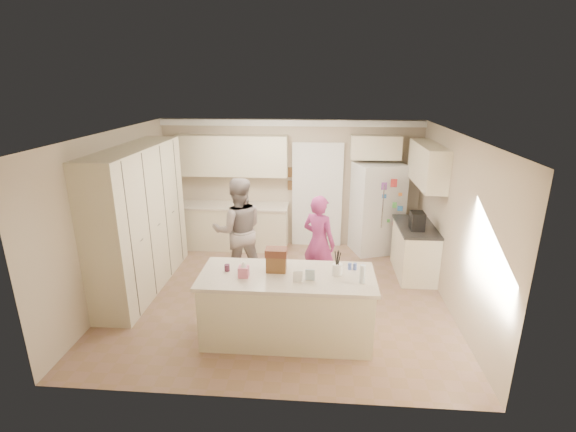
# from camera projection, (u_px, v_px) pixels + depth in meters

# --- Properties ---
(floor) EXTENTS (5.20, 4.60, 0.02)m
(floor) POSITION_uv_depth(u_px,v_px,m) (280.00, 296.00, 6.76)
(floor) COLOR #8C6856
(floor) RESTS_ON ground
(ceiling) EXTENTS (5.20, 4.60, 0.02)m
(ceiling) POSITION_uv_depth(u_px,v_px,m) (279.00, 133.00, 5.94)
(ceiling) COLOR white
(ceiling) RESTS_ON wall_back
(wall_back) EXTENTS (5.20, 0.02, 2.60)m
(wall_back) POSITION_uv_depth(u_px,v_px,m) (291.00, 184.00, 8.54)
(wall_back) COLOR #BEAC90
(wall_back) RESTS_ON ground
(wall_front) EXTENTS (5.20, 0.02, 2.60)m
(wall_front) POSITION_uv_depth(u_px,v_px,m) (258.00, 294.00, 4.16)
(wall_front) COLOR #BEAC90
(wall_front) RESTS_ON ground
(wall_left) EXTENTS (0.02, 4.60, 2.60)m
(wall_left) POSITION_uv_depth(u_px,v_px,m) (114.00, 216.00, 6.54)
(wall_left) COLOR #BEAC90
(wall_left) RESTS_ON ground
(wall_right) EXTENTS (0.02, 4.60, 2.60)m
(wall_right) POSITION_uv_depth(u_px,v_px,m) (455.00, 224.00, 6.16)
(wall_right) COLOR #BEAC90
(wall_right) RESTS_ON ground
(crown_back) EXTENTS (5.20, 0.08, 0.12)m
(crown_back) POSITION_uv_depth(u_px,v_px,m) (290.00, 123.00, 8.11)
(crown_back) COLOR white
(crown_back) RESTS_ON wall_back
(pantry_bank) EXTENTS (0.60, 2.60, 2.35)m
(pantry_bank) POSITION_uv_depth(u_px,v_px,m) (140.00, 220.00, 6.75)
(pantry_bank) COLOR beige
(pantry_bank) RESTS_ON floor
(back_base_cab) EXTENTS (2.20, 0.60, 0.88)m
(back_base_cab) POSITION_uv_depth(u_px,v_px,m) (234.00, 227.00, 8.60)
(back_base_cab) COLOR beige
(back_base_cab) RESTS_ON floor
(back_countertop) EXTENTS (2.24, 0.63, 0.04)m
(back_countertop) POSITION_uv_depth(u_px,v_px,m) (233.00, 206.00, 8.44)
(back_countertop) COLOR beige
(back_countertop) RESTS_ON back_base_cab
(back_upper_cab) EXTENTS (2.20, 0.35, 0.80)m
(back_upper_cab) POSITION_uv_depth(u_px,v_px,m) (232.00, 156.00, 8.26)
(back_upper_cab) COLOR beige
(back_upper_cab) RESTS_ON wall_back
(doorway_opening) EXTENTS (0.90, 0.06, 2.10)m
(doorway_opening) POSITION_uv_depth(u_px,v_px,m) (317.00, 197.00, 8.55)
(doorway_opening) COLOR black
(doorway_opening) RESTS_ON floor
(doorway_casing) EXTENTS (1.02, 0.03, 2.22)m
(doorway_casing) POSITION_uv_depth(u_px,v_px,m) (317.00, 197.00, 8.51)
(doorway_casing) COLOR white
(doorway_casing) RESTS_ON floor
(wall_frame_upper) EXTENTS (0.15, 0.02, 0.20)m
(wall_frame_upper) POSITION_uv_depth(u_px,v_px,m) (291.00, 172.00, 8.42)
(wall_frame_upper) COLOR brown
(wall_frame_upper) RESTS_ON wall_back
(wall_frame_lower) EXTENTS (0.15, 0.02, 0.20)m
(wall_frame_lower) POSITION_uv_depth(u_px,v_px,m) (291.00, 185.00, 8.50)
(wall_frame_lower) COLOR brown
(wall_frame_lower) RESTS_ON wall_back
(refrigerator) EXTENTS (1.07, 0.94, 1.80)m
(refrigerator) POSITION_uv_depth(u_px,v_px,m) (377.00, 208.00, 8.28)
(refrigerator) COLOR white
(refrigerator) RESTS_ON floor
(fridge_seam) EXTENTS (0.02, 0.02, 1.78)m
(fridge_seam) POSITION_uv_depth(u_px,v_px,m) (379.00, 214.00, 7.95)
(fridge_seam) COLOR gray
(fridge_seam) RESTS_ON refrigerator
(fridge_dispenser) EXTENTS (0.22, 0.03, 0.35)m
(fridge_dispenser) POSITION_uv_depth(u_px,v_px,m) (369.00, 201.00, 7.88)
(fridge_dispenser) COLOR black
(fridge_dispenser) RESTS_ON refrigerator
(fridge_handle_l) EXTENTS (0.02, 0.02, 0.85)m
(fridge_handle_l) POSITION_uv_depth(u_px,v_px,m) (377.00, 206.00, 7.89)
(fridge_handle_l) COLOR silver
(fridge_handle_l) RESTS_ON refrigerator
(fridge_handle_r) EXTENTS (0.02, 0.02, 0.85)m
(fridge_handle_r) POSITION_uv_depth(u_px,v_px,m) (383.00, 206.00, 7.88)
(fridge_handle_r) COLOR silver
(fridge_handle_r) RESTS_ON refrigerator
(over_fridge_cab) EXTENTS (0.95, 0.35, 0.45)m
(over_fridge_cab) POSITION_uv_depth(u_px,v_px,m) (376.00, 147.00, 7.99)
(over_fridge_cab) COLOR beige
(over_fridge_cab) RESTS_ON wall_back
(right_base_cab) EXTENTS (0.60, 1.20, 0.88)m
(right_base_cab) POSITION_uv_depth(u_px,v_px,m) (414.00, 251.00, 7.40)
(right_base_cab) COLOR beige
(right_base_cab) RESTS_ON floor
(right_countertop) EXTENTS (0.63, 1.24, 0.04)m
(right_countertop) POSITION_uv_depth(u_px,v_px,m) (416.00, 226.00, 7.25)
(right_countertop) COLOR #2D2B28
(right_countertop) RESTS_ON right_base_cab
(right_upper_cab) EXTENTS (0.35, 1.50, 0.70)m
(right_upper_cab) POSITION_uv_depth(u_px,v_px,m) (428.00, 165.00, 7.11)
(right_upper_cab) COLOR beige
(right_upper_cab) RESTS_ON wall_right
(coffee_maker) EXTENTS (0.22, 0.28, 0.30)m
(coffee_maker) POSITION_uv_depth(u_px,v_px,m) (417.00, 221.00, 7.01)
(coffee_maker) COLOR black
(coffee_maker) RESTS_ON right_countertop
(island_base) EXTENTS (2.20, 0.90, 0.88)m
(island_base) POSITION_uv_depth(u_px,v_px,m) (287.00, 307.00, 5.56)
(island_base) COLOR beige
(island_base) RESTS_ON floor
(island_top) EXTENTS (2.28, 0.96, 0.05)m
(island_top) POSITION_uv_depth(u_px,v_px,m) (287.00, 276.00, 5.42)
(island_top) COLOR beige
(island_top) RESTS_ON island_base
(utensil_crock) EXTENTS (0.13, 0.13, 0.15)m
(utensil_crock) POSITION_uv_depth(u_px,v_px,m) (337.00, 269.00, 5.39)
(utensil_crock) COLOR white
(utensil_crock) RESTS_ON island_top
(tissue_box) EXTENTS (0.13, 0.13, 0.14)m
(tissue_box) POSITION_uv_depth(u_px,v_px,m) (244.00, 272.00, 5.33)
(tissue_box) COLOR pink
(tissue_box) RESTS_ON island_top
(tissue_plume) EXTENTS (0.08, 0.08, 0.08)m
(tissue_plume) POSITION_uv_depth(u_px,v_px,m) (243.00, 264.00, 5.30)
(tissue_plume) COLOR white
(tissue_plume) RESTS_ON tissue_box
(dollhouse_body) EXTENTS (0.26, 0.18, 0.22)m
(dollhouse_body) POSITION_uv_depth(u_px,v_px,m) (276.00, 263.00, 5.48)
(dollhouse_body) COLOR brown
(dollhouse_body) RESTS_ON island_top
(dollhouse_roof) EXTENTS (0.28, 0.20, 0.10)m
(dollhouse_roof) POSITION_uv_depth(u_px,v_px,m) (276.00, 252.00, 5.43)
(dollhouse_roof) COLOR #592D1E
(dollhouse_roof) RESTS_ON dollhouse_body
(jam_jar) EXTENTS (0.07, 0.07, 0.09)m
(jam_jar) POSITION_uv_depth(u_px,v_px,m) (227.00, 268.00, 5.50)
(jam_jar) COLOR #59263F
(jam_jar) RESTS_ON island_top
(greeting_card_a) EXTENTS (0.12, 0.06, 0.16)m
(greeting_card_a) POSITION_uv_depth(u_px,v_px,m) (298.00, 276.00, 5.18)
(greeting_card_a) COLOR white
(greeting_card_a) RESTS_ON island_top
(greeting_card_b) EXTENTS (0.12, 0.05, 0.16)m
(greeting_card_b) POSITION_uv_depth(u_px,v_px,m) (310.00, 275.00, 5.22)
(greeting_card_b) COLOR silver
(greeting_card_b) RESTS_ON island_top
(water_bottle) EXTENTS (0.07, 0.07, 0.24)m
(water_bottle) POSITION_uv_depth(u_px,v_px,m) (362.00, 274.00, 5.16)
(water_bottle) COLOR silver
(water_bottle) RESTS_ON island_top
(shaker_salt) EXTENTS (0.05, 0.05, 0.09)m
(shaker_salt) POSITION_uv_depth(u_px,v_px,m) (350.00, 266.00, 5.54)
(shaker_salt) COLOR #4758A1
(shaker_salt) RESTS_ON island_top
(shaker_pepper) EXTENTS (0.05, 0.05, 0.09)m
(shaker_pepper) POSITION_uv_depth(u_px,v_px,m) (355.00, 267.00, 5.54)
(shaker_pepper) COLOR #4758A1
(shaker_pepper) RESTS_ON island_top
(teen_boy) EXTENTS (1.03, 0.89, 1.81)m
(teen_boy) POSITION_uv_depth(u_px,v_px,m) (238.00, 230.00, 7.05)
(teen_boy) COLOR #9C9693
(teen_boy) RESTS_ON floor
(teen_girl) EXTENTS (0.70, 0.63, 1.60)m
(teen_girl) POSITION_uv_depth(u_px,v_px,m) (319.00, 243.00, 6.80)
(teen_girl) COLOR #A13485
(teen_girl) RESTS_ON floor
(fridge_magnets) EXTENTS (0.76, 0.02, 1.44)m
(fridge_magnets) POSITION_uv_depth(u_px,v_px,m) (379.00, 214.00, 7.94)
(fridge_magnets) COLOR tan
(fridge_magnets) RESTS_ON refrigerator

